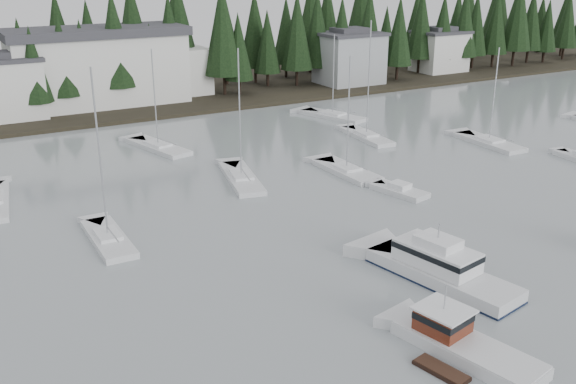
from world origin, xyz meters
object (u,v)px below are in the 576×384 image
house_east_a (349,57)px  house_east_b (440,50)px  harbor_inn (112,66)px  lobster_boat_brown (460,345)px  sailboat_3 (109,241)px  sailboat_9 (241,180)px  sailboat_1 (366,137)px  sailboat_7 (489,144)px  sailboat_2 (347,172)px  house_west (6,87)px  sailboat_10 (332,117)px  runabout_1 (399,192)px  cabin_cruiser_center (440,270)px  sailboat_4 (158,148)px

house_east_a → house_east_b: bearing=5.2°
house_east_b → harbor_inn: size_ratio=0.32×
lobster_boat_brown → sailboat_3: size_ratio=0.63×
house_east_a → sailboat_9: (-37.83, -36.22, -4.84)m
sailboat_1 → sailboat_7: 14.31m
sailboat_2 → harbor_inn: bearing=13.4°
house_east_b → sailboat_2: size_ratio=0.78×
house_west → sailboat_10: size_ratio=0.82×
harbor_inn → runabout_1: 52.85m
sailboat_3 → sailboat_9: 17.18m
runabout_1 → house_east_b: bearing=-58.0°
lobster_boat_brown → sailboat_10: bearing=-38.4°
harbor_inn → sailboat_7: 53.96m
cabin_cruiser_center → sailboat_1: (17.49, 32.14, -0.61)m
house_west → sailboat_4: (12.78, -22.46, -4.60)m
sailboat_1 → sailboat_4: 24.74m
house_west → house_east_a: 54.01m
sailboat_10 → sailboat_2: bearing=131.8°
runabout_1 → sailboat_9: bearing=33.4°
runabout_1 → sailboat_7: bearing=-80.9°
sailboat_10 → sailboat_4: bearing=78.9°
sailboat_4 → runabout_1: size_ratio=2.03×
house_east_b → sailboat_10: size_ratio=0.82×
house_west → sailboat_2: 48.46m
house_east_b → sailboat_1: size_ratio=0.66×
sailboat_2 → sailboat_9: size_ratio=0.92×
sailboat_1 → sailboat_2: 13.90m
house_east_a → sailboat_2: size_ratio=0.86×
sailboat_7 → sailboat_4: bearing=66.2°
house_west → sailboat_1: bearing=-40.0°
sailboat_9 → house_east_a: bearing=-32.9°
sailboat_10 → runabout_1: (-11.41, -28.52, 0.08)m
house_east_a → sailboat_2: 48.25m
harbor_inn → house_west: bearing=-167.5°
house_west → house_east_b: 76.01m
lobster_boat_brown → sailboat_3: (-12.81, 24.25, -0.38)m
sailboat_7 → sailboat_9: bearing=88.3°
sailboat_3 → sailboat_4: sailboat_3 is taller
house_east_a → harbor_inn: bearing=173.6°
cabin_cruiser_center → sailboat_10: sailboat_10 is taller
sailboat_7 → sailboat_1: bearing=52.5°
sailboat_7 → runabout_1: sailboat_7 is taller
sailboat_3 → runabout_1: sailboat_3 is taller
house_east_a → sailboat_4: sailboat_4 is taller
house_west → harbor_inn: (15.04, 3.34, 1.12)m
house_east_b → lobster_boat_brown: house_east_b is taller
sailboat_7 → sailboat_10: bearing=25.3°
sailboat_3 → runabout_1: bearing=-94.9°
harbor_inn → sailboat_3: (-14.03, -48.64, -5.68)m
house_east_a → sailboat_3: bearing=-140.1°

